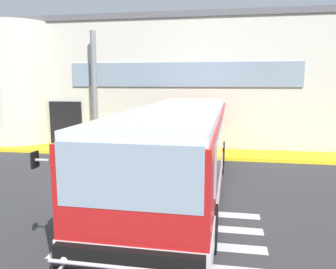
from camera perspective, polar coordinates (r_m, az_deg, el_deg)
ground_plane at (r=12.03m, az=-6.44°, el=-7.97°), size 80.00×90.00×0.02m
bay_paint_stripes at (r=7.77m, az=-0.74°, el=-17.64°), size 4.40×3.96×0.01m
terminal_building at (r=22.92m, az=0.03°, el=8.82°), size 19.39×13.80×6.85m
boarding_curb at (r=16.52m, az=-1.75°, el=-2.93°), size 21.59×2.00×0.15m
entry_support_column at (r=17.73m, az=-12.23°, el=7.38°), size 0.28×0.28×5.80m
bus_main_foreground at (r=10.66m, az=2.06°, el=-2.66°), size 3.12×11.62×2.70m
passenger_near_column at (r=16.84m, az=-10.45°, el=0.74°), size 0.49×0.52×1.68m
passenger_by_doorway at (r=16.92m, az=-6.90°, el=0.75°), size 0.57×0.32×1.68m
safety_bollard_yellow at (r=15.43m, az=-4.80°, el=-2.39°), size 0.18×0.18×0.90m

